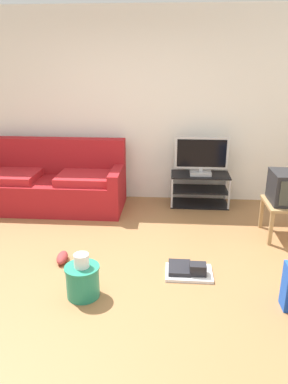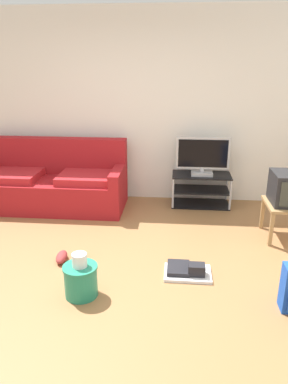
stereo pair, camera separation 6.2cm
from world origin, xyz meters
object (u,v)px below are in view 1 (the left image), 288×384
object	(u,v)px
couch	(51,184)
cleaning_bucket	(83,279)
tv_stand	(199,189)
flat_tv	(201,156)
side_table	(288,208)
floor_tray	(188,271)
sneakers_pair	(72,258)

from	to	relation	value
couch	cleaning_bucket	world-z (taller)	couch
couch	tv_stand	xyz separation A→B (m)	(2.11, 0.23, -0.11)
tv_stand	flat_tv	world-z (taller)	flat_tv
flat_tv	cleaning_bucket	distance (m)	2.65
tv_stand	flat_tv	size ratio (longest dim) A/B	1.12
flat_tv	side_table	distance (m)	1.40
tv_stand	side_table	xyz separation A→B (m)	(0.96, -0.98, 0.13)
cleaning_bucket	floor_tray	size ratio (longest dim) A/B	0.91
side_table	flat_tv	bearing A→B (deg)	135.15
floor_tray	tv_stand	bearing A→B (deg)	83.32
side_table	sneakers_pair	size ratio (longest dim) A/B	1.65
side_table	cleaning_bucket	bearing A→B (deg)	-147.39
cleaning_bucket	sneakers_pair	world-z (taller)	cleaning_bucket
cleaning_bucket	couch	bearing A→B (deg)	114.01
flat_tv	side_table	xyz separation A→B (m)	(0.96, -0.95, -0.36)
couch	side_table	xyz separation A→B (m)	(3.07, -0.75, 0.02)
couch	side_table	size ratio (longest dim) A/B	3.82
couch	sneakers_pair	world-z (taller)	couch
flat_tv	floor_tray	xyz separation A→B (m)	(-0.22, -1.89, -0.68)
tv_stand	sneakers_pair	bearing A→B (deg)	-128.93
tv_stand	floor_tray	distance (m)	1.94
couch	side_table	bearing A→B (deg)	-13.68
tv_stand	flat_tv	distance (m)	0.50
cleaning_bucket	side_table	bearing A→B (deg)	32.61
couch	cleaning_bucket	distance (m)	2.31
side_table	cleaning_bucket	xyz separation A→B (m)	(-2.13, -1.36, -0.19)
tv_stand	side_table	world-z (taller)	tv_stand
side_table	tv_stand	bearing A→B (deg)	134.49
couch	cleaning_bucket	bearing A→B (deg)	-65.99
flat_tv	side_table	bearing A→B (deg)	-44.85
floor_tray	flat_tv	bearing A→B (deg)	83.25
tv_stand	couch	bearing A→B (deg)	-173.80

